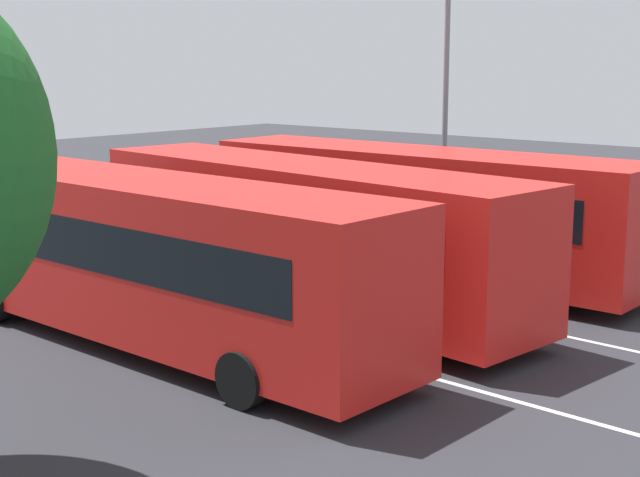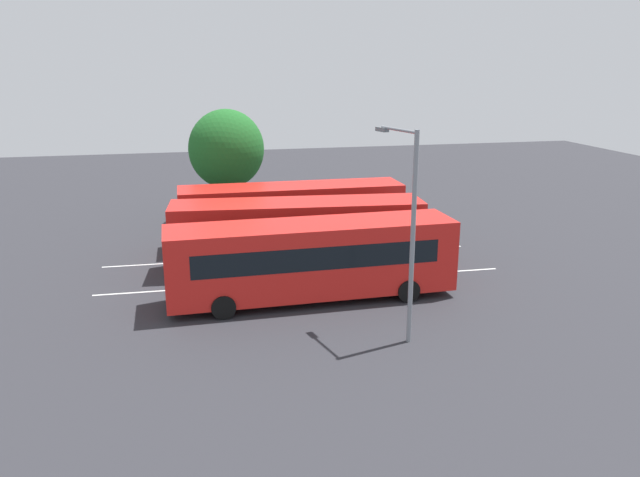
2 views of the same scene
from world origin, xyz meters
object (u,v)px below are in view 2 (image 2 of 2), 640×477
(pedestrian, at_px, (425,222))
(bus_center_left, at_px, (298,232))
(depot_tree, at_px, (226,149))
(street_lamp, at_px, (409,222))
(bus_far_left, at_px, (313,258))
(bus_center_right, at_px, (292,212))

(pedestrian, bearing_deg, bus_center_left, 63.90)
(depot_tree, bearing_deg, street_lamp, -76.31)
(bus_far_left, relative_size, bus_center_left, 0.99)
(pedestrian, bearing_deg, street_lamp, 106.68)
(depot_tree, bearing_deg, bus_center_left, -76.72)
(bus_center_left, bearing_deg, street_lamp, -70.52)
(bus_far_left, bearing_deg, bus_center_right, 84.71)
(bus_center_right, bearing_deg, bus_center_left, -95.86)
(bus_center_right, xyz_separation_m, pedestrian, (6.96, -0.79, -0.71))
(bus_center_right, bearing_deg, street_lamp, -81.65)
(bus_far_left, distance_m, street_lamp, 5.47)
(bus_center_right, distance_m, pedestrian, 7.04)
(bus_far_left, distance_m, bus_center_left, 3.97)
(bus_center_left, bearing_deg, pedestrian, 27.54)
(pedestrian, bearing_deg, bus_far_left, 84.40)
(bus_center_right, bearing_deg, bus_far_left, -93.95)
(bus_far_left, height_order, bus_center_left, same)
(bus_far_left, xyz_separation_m, bus_center_left, (0.18, 3.97, 0.00))
(bus_center_right, bearing_deg, depot_tree, 114.76)
(depot_tree, bearing_deg, bus_far_left, -81.14)
(pedestrian, height_order, depot_tree, depot_tree)
(bus_far_left, distance_m, depot_tree, 14.29)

